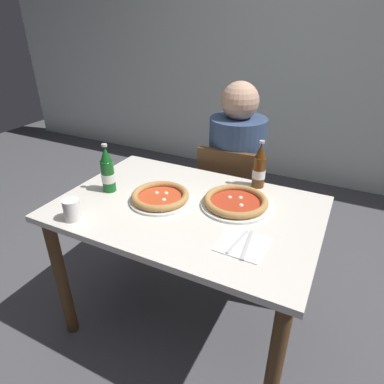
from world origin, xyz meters
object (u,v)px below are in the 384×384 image
(diner_seated, at_px, (235,182))
(beer_bottle_left, at_px, (259,168))
(chair_behind_table, at_px, (232,199))
(pizza_margherita_near, at_px, (160,197))
(beer_bottle_center, at_px, (108,172))
(napkin_with_cutlery, at_px, (242,244))
(paper_cup, at_px, (72,210))
(dining_table_main, at_px, (187,227))
(pizza_marinara_far, at_px, (236,202))

(diner_seated, relative_size, beer_bottle_left, 4.89)
(chair_behind_table, height_order, pizza_margherita_near, chair_behind_table)
(beer_bottle_center, bearing_deg, napkin_with_cutlery, -9.61)
(pizza_margherita_near, relative_size, napkin_with_cutlery, 1.56)
(diner_seated, height_order, napkin_with_cutlery, diner_seated)
(diner_seated, distance_m, paper_cup, 1.08)
(dining_table_main, bearing_deg, pizza_marinara_far, 27.26)
(chair_behind_table, xyz_separation_m, napkin_with_cutlery, (0.32, -0.77, 0.27))
(dining_table_main, bearing_deg, beer_bottle_center, -174.98)
(beer_bottle_left, bearing_deg, pizza_marinara_far, -97.78)
(diner_seated, xyz_separation_m, beer_bottle_center, (-0.42, -0.70, 0.27))
(pizza_margherita_near, xyz_separation_m, paper_cup, (-0.25, -0.31, 0.03))
(dining_table_main, distance_m, paper_cup, 0.53)
(pizza_marinara_far, bearing_deg, chair_behind_table, 110.96)
(chair_behind_table, relative_size, diner_seated, 0.70)
(diner_seated, bearing_deg, beer_bottle_center, -121.12)
(beer_bottle_center, relative_size, napkin_with_cutlery, 1.30)
(dining_table_main, bearing_deg, napkin_with_cutlery, -26.62)
(paper_cup, bearing_deg, napkin_with_cutlery, 12.47)
(dining_table_main, distance_m, napkin_with_cutlery, 0.38)
(beer_bottle_left, relative_size, beer_bottle_center, 1.00)
(pizza_marinara_far, distance_m, paper_cup, 0.73)
(chair_behind_table, height_order, napkin_with_cutlery, chair_behind_table)
(chair_behind_table, xyz_separation_m, pizza_marinara_far, (0.19, -0.51, 0.29))
(dining_table_main, bearing_deg, paper_cup, -140.43)
(pizza_margherita_near, bearing_deg, napkin_with_cutlery, -18.03)
(pizza_marinara_far, bearing_deg, beer_bottle_center, -167.30)
(dining_table_main, xyz_separation_m, pizza_marinara_far, (0.20, 0.10, 0.13))
(paper_cup, bearing_deg, pizza_marinara_far, 35.79)
(pizza_margherita_near, relative_size, pizza_marinara_far, 0.92)
(beer_bottle_center, xyz_separation_m, paper_cup, (0.03, -0.28, -0.06))
(dining_table_main, xyz_separation_m, diner_seated, (0.00, 0.66, -0.05))
(pizza_margherita_near, bearing_deg, dining_table_main, 5.25)
(pizza_margherita_near, bearing_deg, beer_bottle_center, -175.09)
(pizza_marinara_far, xyz_separation_m, napkin_with_cutlery, (0.13, -0.27, -0.02))
(beer_bottle_left, xyz_separation_m, paper_cup, (-0.62, -0.66, -0.06))
(diner_seated, height_order, beer_bottle_left, diner_seated)
(pizza_margherita_near, height_order, paper_cup, paper_cup)
(dining_table_main, relative_size, pizza_margherita_near, 4.06)
(beer_bottle_left, bearing_deg, dining_table_main, -124.09)
(beer_bottle_center, bearing_deg, paper_cup, -83.65)
(pizza_marinara_far, distance_m, napkin_with_cutlery, 0.29)
(dining_table_main, relative_size, diner_seated, 0.99)
(dining_table_main, distance_m, beer_bottle_center, 0.47)
(napkin_with_cutlery, bearing_deg, paper_cup, -167.53)
(pizza_marinara_far, height_order, beer_bottle_center, beer_bottle_center)
(pizza_marinara_far, bearing_deg, beer_bottle_left, 82.22)
(dining_table_main, xyz_separation_m, beer_bottle_center, (-0.42, -0.04, 0.22))
(pizza_margherita_near, xyz_separation_m, beer_bottle_center, (-0.28, -0.02, 0.08))
(diner_seated, relative_size, napkin_with_cutlery, 6.35)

